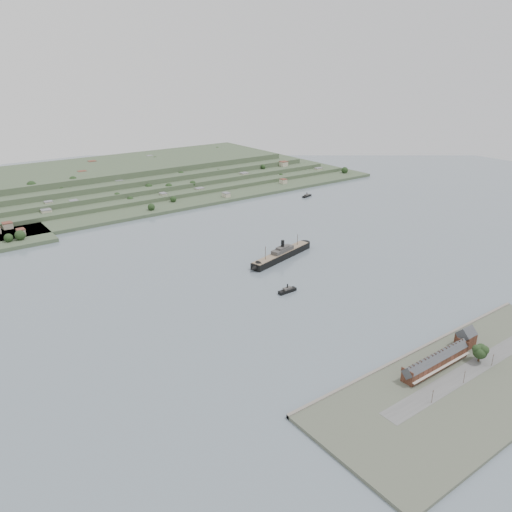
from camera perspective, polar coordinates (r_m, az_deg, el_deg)
ground at (r=434.79m, az=2.23°, el=-2.42°), size 1400.00×1400.00×0.00m
near_shore at (r=328.03m, az=23.49°, el=-12.69°), size 220.00×80.00×2.60m
terrace_row at (r=325.14m, az=19.87°, el=-11.23°), size 55.60×9.80×11.07m
gabled_building at (r=354.65m, az=22.86°, el=-8.57°), size 10.40×10.18×14.09m
far_peninsula at (r=773.51m, az=-14.64°, el=8.46°), size 760.00×309.00×30.00m
steamship at (r=472.44m, az=2.76°, el=0.08°), size 88.19×31.28×21.50m
tugboat at (r=406.44m, az=3.60°, el=-3.94°), size 16.43×4.49×7.38m
ferry_east at (r=700.61m, az=5.83°, el=6.87°), size 17.53×8.94×6.33m
fig_tree at (r=340.27m, az=24.32°, el=-9.91°), size 10.72×9.28×11.96m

